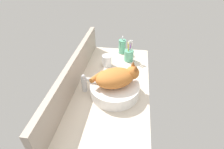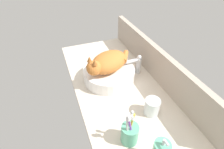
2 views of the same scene
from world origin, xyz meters
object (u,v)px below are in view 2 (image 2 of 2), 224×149
toothbrush_cup (130,133)px  cat (107,62)px  faucet (137,64)px  water_glass (152,107)px  sink_basin (109,74)px

toothbrush_cup → cat: bearing=173.2°
faucet → water_glass: size_ratio=1.50×
cat → toothbrush_cup: 44.91cm
cat → water_glass: 36.91cm
toothbrush_cup → water_glass: size_ratio=2.06×
sink_basin → water_glass: bearing=18.1°
sink_basin → water_glass: size_ratio=3.59×
cat → toothbrush_cup: cat is taller
cat → water_glass: bearing=20.2°
toothbrush_cup → water_glass: bearing=120.6°
faucet → cat: bearing=-88.8°
sink_basin → cat: (0.65, -1.20, 9.77)cm
sink_basin → water_glass: water_glass is taller
faucet → toothbrush_cup: toothbrush_cup is taller
cat → water_glass: (33.41, 12.31, -9.72)cm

